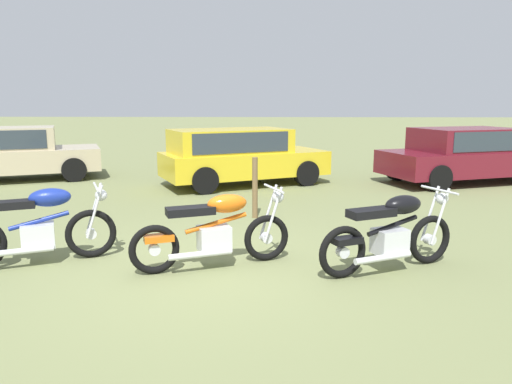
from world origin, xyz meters
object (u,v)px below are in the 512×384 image
Objects in this scene: motorcycle_blue at (38,227)px; fence_post_wooden at (255,188)px; motorcycle_orange at (215,231)px; motorcycle_black at (391,233)px; car_burgundy at (468,152)px; car_beige at (11,151)px; car_yellow at (237,153)px.

fence_post_wooden is at bearing 19.22° from motorcycle_blue.
motorcycle_black is (2.23, -0.04, 0.00)m from motorcycle_orange.
car_burgundy reaches higher than motorcycle_orange.
motorcycle_orange is 1.08× the size of motorcycle_black.
motorcycle_blue is 10.58m from car_burgundy.
motorcycle_orange is 1.78× the size of fence_post_wooden.
motorcycle_orange is at bearing -150.30° from car_burgundy.
car_beige is at bearing 160.84° from car_burgundy.
motorcycle_blue is at bearing -135.97° from fence_post_wooden.
motorcycle_orange and motorcycle_black have the same top height.
motorcycle_blue is 7.76m from car_beige.
motorcycle_blue is at bearing -82.74° from car_beige.
car_yellow is (6.15, -0.52, 0.03)m from car_beige.
motorcycle_blue is 4.55m from motorcycle_black.
car_yellow is (2.16, 6.12, 0.34)m from motorcycle_blue.
motorcycle_black is 7.72m from car_burgundy.
car_burgundy is (5.99, 0.62, -0.03)m from car_yellow.
car_beige is at bearing 116.48° from motorcycle_black.
car_yellow is at bearing 85.79° from motorcycle_black.
car_burgundy is (5.82, 6.78, 0.32)m from motorcycle_orange.
car_yellow is (-0.17, 6.15, 0.35)m from motorcycle_orange.
car_beige and car_burgundy have the same top height.
motorcycle_orange is 0.42× the size of car_beige.
fence_post_wooden is (0.58, -3.47, -0.27)m from car_yellow.
motorcycle_orange is at bearing -115.07° from car_yellow.
motorcycle_black is 0.39× the size of car_beige.
car_beige is 0.95× the size of car_burgundy.
fence_post_wooden is at bearing -162.50° from car_burgundy.
car_burgundy is at bearing 27.08° from motorcycle_orange.
car_yellow is at bearing 166.31° from car_burgundy.
car_yellow is at bearing 69.33° from motorcycle_orange.
motorcycle_blue is at bearing 153.69° from motorcycle_black.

